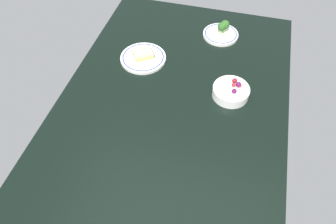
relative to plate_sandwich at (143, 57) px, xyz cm
name	(u,v)px	position (x,y,z in cm)	size (l,w,h in cm)	color
dining_table	(168,118)	(28.60, 19.17, -3.21)	(152.62, 90.80, 4.00)	black
plate_sandwich	(143,57)	(0.00, 0.00, 0.00)	(20.61, 20.61, 4.49)	white
plate_broccoli	(221,32)	(-26.03, 31.38, 0.72)	(17.05, 17.05, 7.99)	white
bowl_berries	(231,91)	(11.98, 41.07, 1.26)	(14.97, 14.97, 6.25)	white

